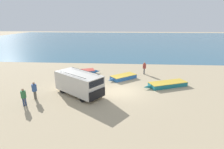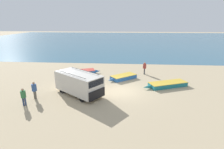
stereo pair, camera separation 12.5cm
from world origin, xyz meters
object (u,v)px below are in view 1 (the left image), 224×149
Objects in this scene: fisherman_0 at (24,96)px; fisherman_2 at (144,67)px; parked_van at (79,83)px; fishing_rowboat_2 at (81,72)px; fishing_rowboat_0 at (167,84)px; fisherman_1 at (34,89)px; fishing_rowboat_1 at (123,77)px.

fisherman_0 is 15.15m from fisherman_2.
parked_van is 1.09× the size of fishing_rowboat_2.
fisherman_2 reaches higher than fishing_rowboat_0.
fishing_rowboat_0 is 13.69m from fisherman_1.
fisherman_0 is at bearing 45.19° from fisherman_2.
fisherman_1 is at bearing -123.65° from parked_van.
fisherman_2 is (-2.02, 4.58, 0.76)m from fishing_rowboat_0.
fisherman_2 is at bearing 82.23° from parked_van.
fisherman_1 is at bearing 41.66° from fisherman_2.
fisherman_0 is at bearing -109.35° from parked_van.
parked_van is at bearing -97.62° from fishing_rowboat_2.
fishing_rowboat_1 is (-4.92, 2.27, 0.00)m from fishing_rowboat_0.
fishing_rowboat_2 reaches higher than fishing_rowboat_0.
fishing_rowboat_2 is 9.77m from fisherman_0.
fishing_rowboat_1 is 2.30× the size of fisherman_0.
parked_van reaches higher than fisherman_0.
fisherman_1 is (-8.09, -6.46, 0.75)m from fishing_rowboat_1.
parked_van reaches higher than fishing_rowboat_1.
fisherman_0 reaches higher than fishing_rowboat_1.
fisherman_1 is (-2.37, -8.00, 0.71)m from fishing_rowboat_2.
fishing_rowboat_1 is 2.17× the size of fisherman_2.
parked_van is 6.82m from fishing_rowboat_2.
parked_van reaches higher than fisherman_1.
fisherman_0 is 0.95× the size of fisherman_1.
fisherman_1 is 14.06m from fisherman_2.
fisherman_2 is (7.15, 7.37, -0.19)m from parked_van.
fishing_rowboat_1 is at bearing 86.33° from parked_van.
fishing_rowboat_2 reaches higher than fishing_rowboat_1.
fishing_rowboat_0 is 1.06× the size of fishing_rowboat_2.
fishing_rowboat_0 is (9.17, 2.80, -0.95)m from parked_van.
parked_van is 9.63m from fishing_rowboat_0.
fishing_rowboat_1 is at bearing 98.45° from fisherman_0.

